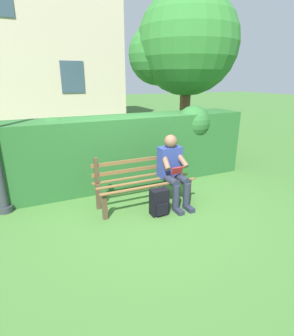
# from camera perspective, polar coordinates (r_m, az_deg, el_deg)

# --- Properties ---
(ground) EXTENTS (60.00, 60.00, 0.00)m
(ground) POSITION_cam_1_polar(r_m,az_deg,el_deg) (4.59, -0.52, -7.84)
(ground) COLOR #3D6B2D
(park_bench) EXTENTS (1.65, 0.54, 0.87)m
(park_bench) POSITION_cam_1_polar(r_m,az_deg,el_deg) (4.49, -0.93, -2.65)
(park_bench) COLOR #4C3828
(park_bench) RESTS_ON ground
(person_seated) EXTENTS (0.44, 0.73, 1.17)m
(person_seated) POSITION_cam_1_polar(r_m,az_deg,el_deg) (4.47, 5.57, -0.07)
(person_seated) COLOR navy
(person_seated) RESTS_ON ground
(hedge_backdrop) EXTENTS (5.15, 0.87, 1.51)m
(hedge_backdrop) POSITION_cam_1_polar(r_m,az_deg,el_deg) (5.34, -4.60, 4.25)
(hedge_backdrop) COLOR #265B28
(hedge_backdrop) RESTS_ON ground
(tree) EXTENTS (2.73, 2.60, 4.19)m
(tree) POSITION_cam_1_polar(r_m,az_deg,el_deg) (7.59, 7.58, 24.49)
(tree) COLOR brown
(tree) RESTS_ON ground
(building_facade) EXTENTS (8.87, 3.24, 7.44)m
(building_facade) POSITION_cam_1_polar(r_m,az_deg,el_deg) (13.01, -28.27, 24.11)
(building_facade) COLOR #BCAD93
(building_facade) RESTS_ON ground
(backpack) EXTENTS (0.28, 0.24, 0.42)m
(backpack) POSITION_cam_1_polar(r_m,az_deg,el_deg) (4.21, 2.65, -7.34)
(backpack) COLOR black
(backpack) RESTS_ON ground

